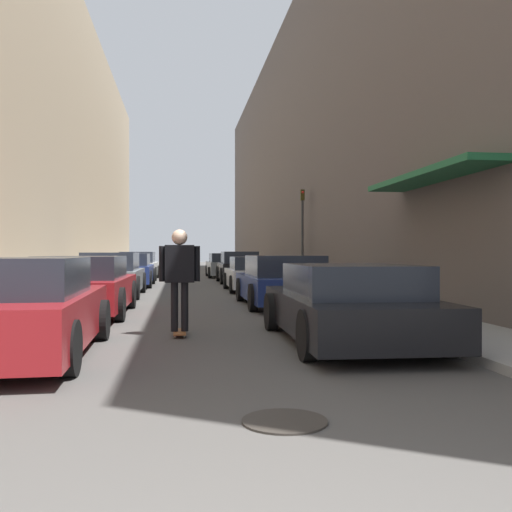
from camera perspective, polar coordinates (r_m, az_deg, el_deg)
The scene contains 18 objects.
ground at distance 23.27m, azimuth -6.96°, elevation -3.03°, with size 120.93×120.93×0.00m, color #4C4947.
curb_strip_left at distance 29.03m, azimuth -15.47°, elevation -2.25°, with size 1.80×54.97×0.12m.
curb_strip_right at distance 29.11m, azimuth 1.29°, elevation -2.23°, with size 1.80×54.97×0.12m.
building_row_left at distance 30.10m, azimuth -21.08°, elevation 11.42°, with size 4.90×54.97×14.32m.
building_row_right at distance 30.15m, azimuth 6.84°, elevation 10.68°, with size 4.90×54.97×13.56m.
parked_car_left_0 at distance 8.08m, azimuth -22.45°, elevation -4.96°, with size 1.89×4.35×1.31m.
parked_car_left_1 at distance 13.04m, azimuth -16.85°, elevation -2.93°, with size 2.00×4.42×1.29m.
parked_car_left_2 at distance 18.35m, azimuth -14.21°, elevation -1.88°, with size 1.88×4.70×1.37m.
parked_car_left_3 at distance 23.65m, azimuth -12.68°, elevation -1.41°, with size 2.04×4.74×1.33m.
parked_car_left_4 at distance 29.38m, azimuth -11.70°, elevation -1.01°, with size 1.95×4.81×1.41m.
parked_car_right_0 at distance 8.81m, azimuth 9.16°, elevation -4.79°, with size 2.05×4.72×1.19m.
parked_car_right_1 at distance 14.69m, azimuth 2.68°, elevation -2.57°, with size 2.07×4.61×1.29m.
parked_car_right_2 at distance 20.31m, azimuth -0.12°, elevation -1.85°, with size 2.01×4.19×1.22m.
parked_car_right_3 at distance 25.86m, azimuth -1.74°, elevation -1.17°, with size 1.86×4.40×1.41m.
parked_car_right_4 at distance 31.69m, azimuth -3.09°, elevation -0.97°, with size 2.04×4.75×1.33m.
skateboarder at distance 9.47m, azimuth -7.65°, elevation -1.42°, with size 0.67×0.78×1.75m.
manhole_cover at distance 4.80m, azimuth 2.88°, elevation -16.16°, with size 0.70×0.70×0.02m.
traffic_light at distance 23.66m, azimuth 4.66°, elevation 3.03°, with size 0.16×0.22×3.85m.
Camera 1 is at (-0.26, -1.24, 1.37)m, focal length 40.00 mm.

